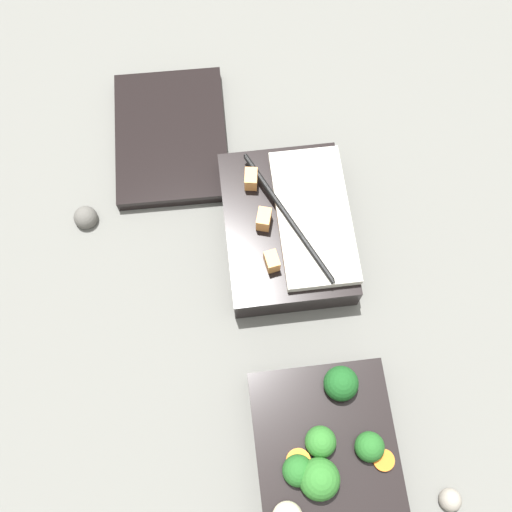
# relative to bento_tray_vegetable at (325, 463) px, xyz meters

# --- Properties ---
(ground_plane) EXTENTS (3.00, 3.00, 0.00)m
(ground_plane) POSITION_rel_bento_tray_vegetable_xyz_m (0.15, 0.00, -0.03)
(ground_plane) COLOR slate
(bento_tray_vegetable) EXTENTS (0.20, 0.15, 0.08)m
(bento_tray_vegetable) POSITION_rel_bento_tray_vegetable_xyz_m (0.00, 0.00, 0.00)
(bento_tray_vegetable) COLOR black
(bento_tray_vegetable) RESTS_ON ground_plane
(bento_tray_rice) EXTENTS (0.20, 0.15, 0.07)m
(bento_tray_rice) POSITION_rel_bento_tray_vegetable_xyz_m (0.28, 0.00, -0.00)
(bento_tray_rice) COLOR black
(bento_tray_rice) RESTS_ON ground_plane
(bento_lid) EXTENTS (0.20, 0.15, 0.02)m
(bento_lid) POSITION_rel_bento_tray_vegetable_xyz_m (0.44, 0.14, -0.02)
(bento_lid) COLOR black
(bento_lid) RESTS_ON ground_plane
(pebble_0) EXTENTS (0.02, 0.02, 0.02)m
(pebble_0) POSITION_rel_bento_tray_vegetable_xyz_m (-0.05, -0.13, -0.02)
(pebble_0) COLOR gray
(pebble_0) RESTS_ON ground_plane
(pebble_1) EXTENTS (0.03, 0.03, 0.03)m
(pebble_1) POSITION_rel_bento_tray_vegetable_xyz_m (0.33, 0.26, -0.02)
(pebble_1) COLOR #595651
(pebble_1) RESTS_ON ground_plane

